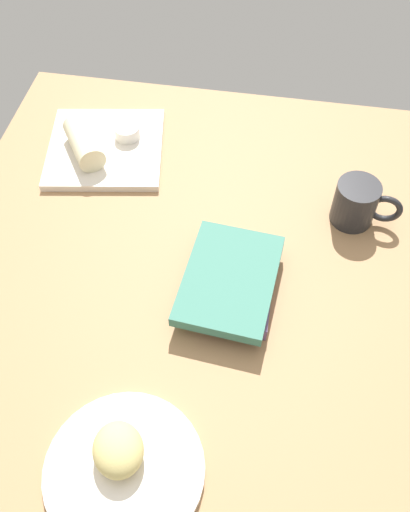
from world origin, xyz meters
The scene contains 8 objects.
dining_table centered at (0.00, 0.00, 2.00)cm, with size 110.00×90.00×4.00cm, color #9E754C.
round_plate centered at (-35.09, 0.36, 4.70)cm, with size 23.45×23.45×1.40cm, color silver.
scone_pastry centered at (-33.34, 0.99, 7.94)cm, with size 8.41×7.32×5.09cm, color tan.
square_plate centered at (30.16, 20.95, 4.80)cm, with size 24.25×24.25×1.60cm, color silver.
sauce_cup centered at (33.69, 16.79, 7.09)cm, with size 5.39×5.39×2.79cm.
breakfast_wrap centered at (27.34, 24.28, 8.43)cm, with size 5.66×5.66×12.63cm, color beige.
book_stack centered at (-1.34, -11.22, 6.78)cm, with size 23.06×17.39×5.06cm.
coffee_mug centered at (19.53, -32.16, 8.60)cm, with size 8.31×13.10×8.99cm.
Camera 1 is at (-57.07, -15.56, 89.15)cm, focal length 39.81 mm.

